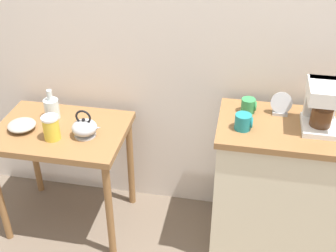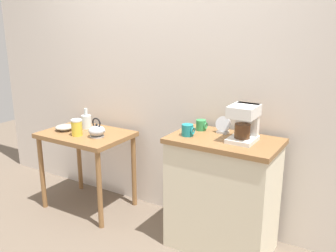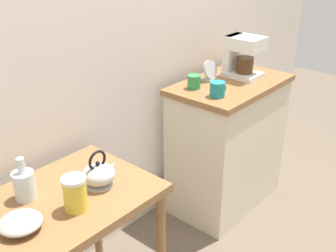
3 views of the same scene
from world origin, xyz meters
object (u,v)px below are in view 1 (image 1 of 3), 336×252
(teakettle, at_px, (85,128))
(mug_dark_teal, at_px, (243,122))
(glass_carafe_vase, at_px, (52,108))
(table_clock, at_px, (281,105))
(canister_enamel, at_px, (51,128))
(bowl_stoneware, at_px, (22,125))
(coffee_maker, at_px, (323,103))
(mug_tall_green, at_px, (249,106))

(teakettle, xyz_separation_m, mug_dark_teal, (0.89, 0.00, 0.14))
(glass_carafe_vase, height_order, table_clock, table_clock)
(teakettle, relative_size, canister_enamel, 1.24)
(teakettle, xyz_separation_m, glass_carafe_vase, (-0.27, 0.15, 0.01))
(bowl_stoneware, distance_m, table_clock, 1.50)
(mug_dark_teal, bearing_deg, teakettle, -179.90)
(canister_enamel, relative_size, coffee_maker, 0.56)
(bowl_stoneware, height_order, coffee_maker, coffee_maker)
(mug_tall_green, bearing_deg, teakettle, -168.56)
(bowl_stoneware, xyz_separation_m, mug_dark_teal, (1.28, 0.01, 0.17))
(teakettle, distance_m, table_clock, 1.12)
(mug_dark_teal, relative_size, table_clock, 0.73)
(teakettle, distance_m, mug_dark_teal, 0.90)
(teakettle, distance_m, glass_carafe_vase, 0.31)
(canister_enamel, xyz_separation_m, table_clock, (1.26, 0.26, 0.14))
(table_clock, bearing_deg, mug_tall_green, -176.30)
(mug_tall_green, distance_m, table_clock, 0.18)
(mug_tall_green, relative_size, table_clock, 0.66)
(coffee_maker, height_order, mug_dark_teal, coffee_maker)
(teakettle, xyz_separation_m, mug_tall_green, (0.91, 0.18, 0.14))
(mug_tall_green, relative_size, mug_dark_teal, 0.91)
(mug_tall_green, bearing_deg, table_clock, 3.70)
(teakettle, height_order, mug_dark_teal, mug_dark_teal)
(glass_carafe_vase, distance_m, mug_dark_teal, 1.17)
(glass_carafe_vase, distance_m, coffee_maker, 1.57)
(glass_carafe_vase, xyz_separation_m, mug_tall_green, (1.18, 0.03, 0.13))
(canister_enamel, distance_m, coffee_maker, 1.49)
(canister_enamel, bearing_deg, mug_dark_teal, 3.48)
(glass_carafe_vase, bearing_deg, mug_dark_teal, -7.49)
(glass_carafe_vase, distance_m, mug_tall_green, 1.18)
(bowl_stoneware, relative_size, table_clock, 1.27)
(canister_enamel, bearing_deg, bowl_stoneware, 165.77)
(teakettle, height_order, canister_enamel, teakettle)
(teakettle, bearing_deg, table_clock, 10.20)
(canister_enamel, bearing_deg, coffee_maker, 6.40)
(mug_tall_green, bearing_deg, bowl_stoneware, -171.56)
(mug_tall_green, bearing_deg, glass_carafe_vase, -178.52)
(table_clock, bearing_deg, coffee_maker, -25.64)
(bowl_stoneware, distance_m, mug_tall_green, 1.33)
(teakettle, height_order, table_clock, table_clock)
(mug_tall_green, xyz_separation_m, table_clock, (0.18, 0.01, 0.02))
(canister_enamel, distance_m, mug_tall_green, 1.12)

